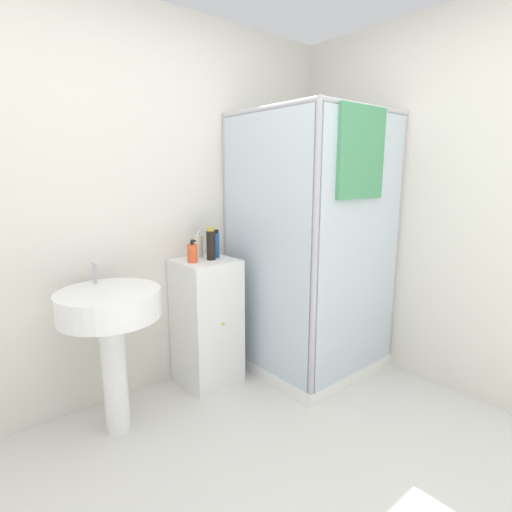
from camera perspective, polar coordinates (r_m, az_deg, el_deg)
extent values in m
cube|color=silver|center=(2.67, -18.44, 6.55)|extent=(6.40, 0.06, 2.50)
cube|color=white|center=(3.28, 7.24, -13.98)|extent=(0.92, 0.92, 0.09)
cylinder|color=#B2B2B7|center=(3.62, 7.22, 3.35)|extent=(0.04, 0.04, 1.88)
cylinder|color=#B2B2B7|center=(3.04, -4.20, 1.80)|extent=(0.04, 0.04, 1.88)
cylinder|color=#B2B2B7|center=(3.10, 19.32, 1.37)|extent=(0.04, 0.04, 1.88)
cylinder|color=#B2B2B7|center=(2.39, 8.38, -1.01)|extent=(0.04, 0.04, 1.88)
cylinder|color=#B2B2B7|center=(2.71, 15.62, 19.84)|extent=(0.89, 0.04, 0.04)
cylinder|color=#B2B2B7|center=(3.30, 2.13, 18.72)|extent=(0.89, 0.04, 0.04)
cylinder|color=#B2B2B7|center=(2.68, 1.44, 20.36)|extent=(0.04, 0.89, 0.04)
cylinder|color=#B2B2B7|center=(3.33, 13.56, 18.36)|extent=(0.04, 0.89, 0.04)
cube|color=silver|center=(2.72, 14.79, 0.86)|extent=(0.85, 0.01, 1.76)
cube|color=silver|center=(2.68, 1.15, 1.10)|extent=(0.01, 0.85, 1.76)
cylinder|color=#B7BABF|center=(3.45, 5.52, 0.53)|extent=(0.02, 0.02, 1.41)
cylinder|color=#B7BABF|center=(3.35, 6.39, 12.67)|extent=(0.07, 0.07, 0.04)
cube|color=#4C9966|center=(2.60, 14.86, 14.06)|extent=(0.44, 0.03, 0.56)
cube|color=white|center=(2.86, -7.06, -9.28)|extent=(0.38, 0.39, 0.89)
sphere|color=gold|center=(2.68, -4.68, -9.62)|extent=(0.02, 0.02, 0.02)
cylinder|color=white|center=(2.49, -19.53, -15.69)|extent=(0.14, 0.14, 0.69)
cylinder|color=white|center=(2.33, -20.24, -6.45)|extent=(0.55, 0.55, 0.15)
cylinder|color=#B7BABF|center=(2.47, -22.03, -2.19)|extent=(0.02, 0.02, 0.13)
cube|color=#B7BABF|center=(2.43, -21.87, -1.09)|extent=(0.02, 0.07, 0.02)
cylinder|color=#E5562D|center=(2.65, -9.09, 0.37)|extent=(0.07, 0.07, 0.12)
cylinder|color=black|center=(2.64, -9.13, 1.86)|extent=(0.02, 0.02, 0.02)
cube|color=black|center=(2.62, -8.96, 2.16)|extent=(0.02, 0.04, 0.01)
cylinder|color=black|center=(2.71, -6.47, 1.51)|extent=(0.06, 0.06, 0.20)
cylinder|color=gold|center=(2.69, -6.52, 3.82)|extent=(0.05, 0.05, 0.02)
cylinder|color=#1E4C93|center=(2.78, -5.76, 1.53)|extent=(0.05, 0.05, 0.17)
cylinder|color=black|center=(2.76, -5.80, 3.54)|extent=(0.04, 0.04, 0.02)
cylinder|color=beige|center=(2.81, -8.17, 1.40)|extent=(0.06, 0.06, 0.15)
cylinder|color=silver|center=(2.79, -8.22, 3.16)|extent=(0.02, 0.02, 0.02)
cube|color=silver|center=(2.78, -8.07, 3.46)|extent=(0.01, 0.03, 0.01)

